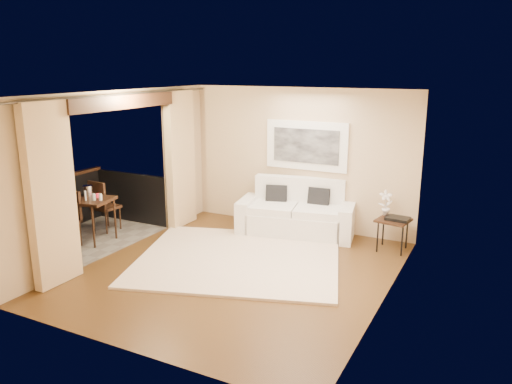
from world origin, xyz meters
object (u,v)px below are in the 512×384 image
Objects in this scene: balcony_chair_near at (69,214)px; sofa at (297,215)px; orchid at (386,203)px; balcony_chair_far at (101,202)px; ice_bucket at (88,191)px; bistro_table at (92,203)px; side_table at (393,223)px.

sofa is at bearing 41.12° from balcony_chair_near.
balcony_chair_far is at bearing -161.62° from orchid.
balcony_chair_far reaches higher than ice_bucket.
bistro_table is at bearing -30.70° from ice_bucket.
balcony_chair_near is (-0.19, -0.36, -0.13)m from bistro_table.
balcony_chair_far is 4.97× the size of ice_bucket.
balcony_chair_near is at bearing -90.74° from ice_bucket.
sofa is at bearing -149.74° from balcony_chair_far.
bistro_table is 3.92× the size of ice_bucket.
orchid is at bearing 31.47° from balcony_chair_near.
orchid is (-0.18, 0.15, 0.28)m from side_table.
ice_bucket is (0.04, -0.36, 0.31)m from balcony_chair_far.
balcony_chair_near and ice_bucket have the same top height.
side_table is at bearing -159.06° from balcony_chair_far.
sofa is 2.31× the size of balcony_chair_near.
bistro_table reaches higher than side_table.
balcony_chair_near is (0.04, -0.83, -0.01)m from balcony_chair_far.
side_table is at bearing 20.02° from ice_bucket.
balcony_chair_far is (-5.14, -1.50, 0.08)m from side_table.
orchid reaches higher than balcony_chair_near.
bistro_table is 0.54m from balcony_chair_far.
sofa is at bearing 30.71° from ice_bucket.
bistro_table is 0.79× the size of balcony_chair_far.
sofa is at bearing 176.99° from side_table.
sofa is at bearing 33.65° from bistro_table.
balcony_chair_far is (-4.96, -1.65, -0.20)m from orchid.
balcony_chair_far is (-3.33, -1.60, 0.21)m from sofa.
side_table is 0.75× the size of bistro_table.
sofa is 3.70m from balcony_chair_far.
orchid is at bearing -156.96° from balcony_chair_far.
orchid reaches higher than side_table.
bistro_table is 0.43m from balcony_chair_near.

